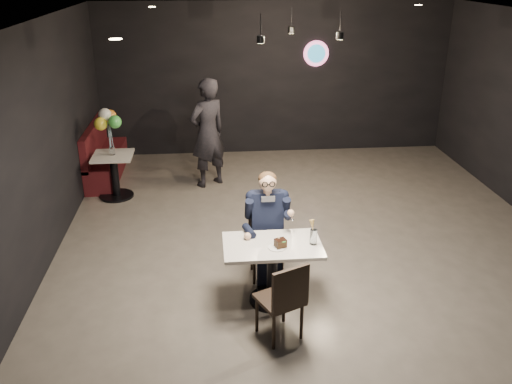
{
  "coord_description": "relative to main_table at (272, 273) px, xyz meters",
  "views": [
    {
      "loc": [
        -1.38,
        -6.25,
        3.64
      ],
      "look_at": [
        -0.84,
        -0.36,
        1.13
      ],
      "focal_mm": 38.0,
      "sensor_mm": 36.0,
      "label": 1
    }
  ],
  "objects": [
    {
      "name": "mint_leaf",
      "position": [
        0.1,
        -0.12,
        0.47
      ],
      "size": [
        0.06,
        0.04,
        0.01
      ],
      "primitive_type": "ellipsoid",
      "color": "green",
      "rests_on": "cake_slice"
    },
    {
      "name": "main_table",
      "position": [
        0.0,
        0.0,
        0.0
      ],
      "size": [
        1.1,
        0.7,
        0.75
      ],
      "primitive_type": "cube",
      "color": "silver",
      "rests_on": "floor"
    },
    {
      "name": "wall_sign",
      "position": [
        1.51,
        5.43,
        1.62
      ],
      "size": [
        0.5,
        0.06,
        0.5
      ],
      "primitive_type": null,
      "color": "pink",
      "rests_on": "floor"
    },
    {
      "name": "cake_slice",
      "position": [
        0.08,
        -0.09,
        0.43
      ],
      "size": [
        0.14,
        0.13,
        0.08
      ],
      "primitive_type": "cube",
      "rotation": [
        0.0,
        0.0,
        0.35
      ],
      "color": "black",
      "rests_on": "dessert_plate"
    },
    {
      "name": "side_table",
      "position": [
        -2.24,
        3.28,
        0.03
      ],
      "size": [
        0.64,
        0.64,
        0.8
      ],
      "primitive_type": "cube",
      "color": "silver",
      "rests_on": "floor"
    },
    {
      "name": "chair_near",
      "position": [
        0.0,
        -0.63,
        0.09
      ],
      "size": [
        0.57,
        0.59,
        0.92
      ],
      "primitive_type": "cube",
      "rotation": [
        0.0,
        0.0,
        0.43
      ],
      "color": "black",
      "rests_on": "floor"
    },
    {
      "name": "passerby",
      "position": [
        -0.68,
        3.69,
        0.57
      ],
      "size": [
        0.83,
        0.76,
        1.9
      ],
      "primitive_type": "imported",
      "rotation": [
        0.0,
        0.0,
        3.74
      ],
      "color": "black",
      "rests_on": "floor"
    },
    {
      "name": "wafer_cone",
      "position": [
        0.43,
        -0.04,
        0.61
      ],
      "size": [
        0.07,
        0.07,
        0.12
      ],
      "primitive_type": "cone",
      "rotation": [
        0.0,
        0.0,
        0.26
      ],
      "color": "#DCB05A",
      "rests_on": "sundae_glass"
    },
    {
      "name": "chair_far",
      "position": [
        0.0,
        0.55,
        0.09
      ],
      "size": [
        0.42,
        0.46,
        0.92
      ],
      "primitive_type": "cube",
      "color": "black",
      "rests_on": "floor"
    },
    {
      "name": "floor",
      "position": [
        0.71,
        0.96,
        -0.38
      ],
      "size": [
        9.0,
        9.0,
        0.0
      ],
      "primitive_type": "plane",
      "color": "#6E655C",
      "rests_on": "ground"
    },
    {
      "name": "balloon_vase",
      "position": [
        -2.24,
        3.28,
        0.44
      ],
      "size": [
        0.09,
        0.09,
        0.14
      ],
      "primitive_type": "cylinder",
      "color": "silver",
      "rests_on": "side_table"
    },
    {
      "name": "booth_bench",
      "position": [
        -2.54,
        4.28,
        0.11
      ],
      "size": [
        0.49,
        1.95,
        0.98
      ],
      "primitive_type": "cube",
      "color": "#3E0D12",
      "rests_on": "floor"
    },
    {
      "name": "dessert_plate",
      "position": [
        0.04,
        -0.09,
        0.38
      ],
      "size": [
        0.2,
        0.2,
        0.01
      ],
      "primitive_type": "cylinder",
      "color": "white",
      "rests_on": "main_table"
    },
    {
      "name": "sundae_glass",
      "position": [
        0.45,
        -0.04,
        0.46
      ],
      "size": [
        0.08,
        0.08,
        0.18
      ],
      "primitive_type": "cylinder",
      "color": "silver",
      "rests_on": "main_table"
    },
    {
      "name": "balloon_bunch",
      "position": [
        -2.24,
        3.28,
        0.84
      ],
      "size": [
        0.38,
        0.38,
        0.63
      ],
      "primitive_type": "cube",
      "color": "yellow",
      "rests_on": "balloon_vase"
    },
    {
      "name": "seated_man",
      "position": [
        0.0,
        0.55,
        0.34
      ],
      "size": [
        0.6,
        0.8,
        1.44
      ],
      "primitive_type": "cube",
      "color": "black",
      "rests_on": "floor"
    },
    {
      "name": "pendant_lights",
      "position": [
        0.71,
        2.96,
        2.51
      ],
      "size": [
        1.4,
        1.2,
        0.36
      ],
      "primitive_type": "cube",
      "color": "black",
      "rests_on": "floor"
    }
  ]
}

